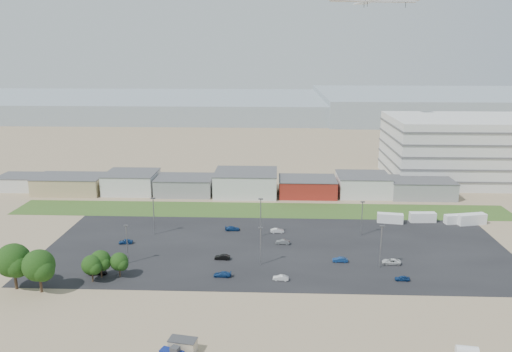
# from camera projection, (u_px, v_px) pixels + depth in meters

# --- Properties ---
(ground) EXTENTS (700.00, 700.00, 0.00)m
(ground) POSITION_uv_depth(u_px,v_px,m) (254.00, 282.00, 111.37)
(ground) COLOR #8F785B
(ground) RESTS_ON ground
(parking_lot) EXTENTS (120.00, 50.00, 0.01)m
(parking_lot) POSITION_uv_depth(u_px,v_px,m) (276.00, 248.00, 130.56)
(parking_lot) COLOR black
(parking_lot) RESTS_ON ground
(grass_strip) EXTENTS (160.00, 16.00, 0.02)m
(grass_strip) POSITION_uv_depth(u_px,v_px,m) (261.00, 210.00, 161.76)
(grass_strip) COLOR #3A5A21
(grass_strip) RESTS_ON ground
(hills_backdrop) EXTENTS (700.00, 200.00, 9.00)m
(hills_backdrop) POSITION_uv_depth(u_px,v_px,m) (319.00, 107.00, 413.96)
(hills_backdrop) COLOR gray
(hills_backdrop) RESTS_ON ground
(building_row) EXTENTS (170.00, 20.00, 8.00)m
(building_row) POSITION_uv_depth(u_px,v_px,m) (216.00, 183.00, 179.87)
(building_row) COLOR silver
(building_row) RESTS_ON ground
(parking_garage) EXTENTS (80.00, 40.00, 25.00)m
(parking_garage) POSITION_uv_depth(u_px,v_px,m) (492.00, 149.00, 196.86)
(parking_garage) COLOR silver
(parking_garage) RESTS_ON ground
(portable_shed) EXTENTS (5.13, 3.28, 2.40)m
(portable_shed) POSITION_uv_depth(u_px,v_px,m) (183.00, 345.00, 85.34)
(portable_shed) COLOR #C1B192
(portable_shed) RESTS_ON ground
(storage_tank_ne) EXTENTS (3.82, 2.30, 2.16)m
(storage_tank_ne) POSITION_uv_depth(u_px,v_px,m) (467.00, 351.00, 83.89)
(storage_tank_ne) COLOR silver
(storage_tank_ne) RESTS_ON ground
(box_trailer_a) EXTENTS (7.84, 3.54, 2.83)m
(box_trailer_a) POSITION_uv_depth(u_px,v_px,m) (390.00, 218.00, 149.55)
(box_trailer_a) COLOR silver
(box_trailer_a) RESTS_ON ground
(box_trailer_b) EXTENTS (7.83, 2.78, 2.90)m
(box_trailer_b) POSITION_uv_depth(u_px,v_px,m) (423.00, 217.00, 150.31)
(box_trailer_b) COLOR silver
(box_trailer_b) RESTS_ON ground
(box_trailer_c) EXTENTS (7.51, 3.60, 2.70)m
(box_trailer_c) POSITION_uv_depth(u_px,v_px,m) (457.00, 219.00, 149.02)
(box_trailer_c) COLOR silver
(box_trailer_c) RESTS_ON ground
(box_trailer_d) EXTENTS (8.91, 4.54, 3.20)m
(box_trailer_d) POSITION_uv_depth(u_px,v_px,m) (472.00, 219.00, 148.16)
(box_trailer_d) COLOR silver
(box_trailer_d) RESTS_ON ground
(tree_far_left) EXTENTS (7.79, 7.79, 11.68)m
(tree_far_left) POSITION_uv_depth(u_px,v_px,m) (14.00, 264.00, 106.79)
(tree_far_left) COLOR black
(tree_far_left) RESTS_ON ground
(tree_left) EXTENTS (7.22, 7.22, 10.83)m
(tree_left) POSITION_uv_depth(u_px,v_px,m) (39.00, 269.00, 105.43)
(tree_left) COLOR black
(tree_left) RESTS_ON ground
(tree_mid) EXTENTS (4.72, 4.72, 7.07)m
(tree_mid) POSITION_uv_depth(u_px,v_px,m) (92.00, 267.00, 110.74)
(tree_mid) COLOR black
(tree_mid) RESTS_ON ground
(tree_right) EXTENTS (4.92, 4.92, 7.38)m
(tree_right) POSITION_uv_depth(u_px,v_px,m) (101.00, 262.00, 112.75)
(tree_right) COLOR black
(tree_right) RESTS_ON ground
(tree_near) EXTENTS (4.41, 4.41, 6.61)m
(tree_near) POSITION_uv_depth(u_px,v_px,m) (119.00, 263.00, 113.12)
(tree_near) COLOR black
(tree_near) RESTS_ON ground
(lightpole_front_l) EXTENTS (1.15, 0.48, 9.75)m
(lightpole_front_l) POSITION_uv_depth(u_px,v_px,m) (127.00, 244.00, 120.14)
(lightpole_front_l) COLOR slate
(lightpole_front_l) RESTS_ON ground
(lightpole_front_m) EXTENTS (1.12, 0.46, 9.48)m
(lightpole_front_m) POSITION_uv_depth(u_px,v_px,m) (261.00, 246.00, 119.39)
(lightpole_front_m) COLOR slate
(lightpole_front_m) RESTS_ON ground
(lightpole_front_r) EXTENTS (1.24, 0.52, 10.53)m
(lightpole_front_r) POSITION_uv_depth(u_px,v_px,m) (381.00, 247.00, 117.57)
(lightpole_front_r) COLOR slate
(lightpole_front_r) RESTS_ON ground
(lightpole_back_l) EXTENTS (1.25, 0.52, 10.67)m
(lightpole_back_l) POSITION_uv_depth(u_px,v_px,m) (154.00, 216.00, 139.10)
(lightpole_back_l) COLOR slate
(lightpole_back_l) RESTS_ON ground
(lightpole_back_m) EXTENTS (1.29, 0.54, 10.93)m
(lightpole_back_m) POSITION_uv_depth(u_px,v_px,m) (261.00, 218.00, 137.63)
(lightpole_back_m) COLOR slate
(lightpole_back_m) RESTS_ON ground
(lightpole_back_r) EXTENTS (1.17, 0.49, 9.91)m
(lightpole_back_r) POSITION_uv_depth(u_px,v_px,m) (362.00, 219.00, 138.35)
(lightpole_back_r) COLOR slate
(lightpole_back_r) RESTS_ON ground
(parked_car_0) EXTENTS (4.59, 2.28, 1.25)m
(parked_car_0) POSITION_uv_depth(u_px,v_px,m) (391.00, 261.00, 120.70)
(parked_car_0) COLOR silver
(parked_car_0) RESTS_ON ground
(parked_car_1) EXTENTS (3.73, 1.36, 1.22)m
(parked_car_1) POSITION_uv_depth(u_px,v_px,m) (340.00, 260.00, 121.81)
(parked_car_1) COLOR navy
(parked_car_1) RESTS_ON ground
(parked_car_2) EXTENTS (3.34, 1.48, 1.12)m
(parked_car_2) POSITION_uv_depth(u_px,v_px,m) (402.00, 278.00, 111.96)
(parked_car_2) COLOR navy
(parked_car_2) RESTS_ON ground
(parked_car_3) EXTENTS (4.16, 1.89, 1.18)m
(parked_car_3) POSITION_uv_depth(u_px,v_px,m) (222.00, 274.00, 113.90)
(parked_car_3) COLOR navy
(parked_car_3) RESTS_ON ground
(parked_car_4) EXTENTS (3.91, 1.55, 1.27)m
(parked_car_4) POSITION_uv_depth(u_px,v_px,m) (222.00, 257.00, 123.27)
(parked_car_4) COLOR black
(parked_car_4) RESTS_ON ground
(parked_car_5) EXTENTS (3.86, 1.89, 1.27)m
(parked_car_5) POSITION_uv_depth(u_px,v_px,m) (126.00, 241.00, 133.42)
(parked_car_5) COLOR navy
(parked_car_5) RESTS_ON ground
(parked_car_6) EXTENTS (4.33, 2.01, 1.23)m
(parked_car_6) POSITION_uv_depth(u_px,v_px,m) (232.00, 228.00, 143.22)
(parked_car_6) COLOR navy
(parked_car_6) RESTS_ON ground
(parked_car_7) EXTENTS (3.87, 1.76, 1.23)m
(parked_car_7) POSITION_uv_depth(u_px,v_px,m) (283.00, 242.00, 133.17)
(parked_car_7) COLOR #595B5E
(parked_car_7) RESTS_ON ground
(parked_car_10) EXTENTS (4.50, 2.15, 1.26)m
(parked_car_10) POSITION_uv_depth(u_px,v_px,m) (98.00, 272.00, 115.06)
(parked_car_10) COLOR black
(parked_car_10) RESTS_ON ground
(parked_car_11) EXTENTS (3.94, 1.74, 1.26)m
(parked_car_11) POSITION_uv_depth(u_px,v_px,m) (277.00, 231.00, 141.47)
(parked_car_11) COLOR silver
(parked_car_11) RESTS_ON ground
(parked_car_13) EXTENTS (3.61, 1.50, 1.16)m
(parked_car_13) POSITION_uv_depth(u_px,v_px,m) (281.00, 278.00, 112.15)
(parked_car_13) COLOR silver
(parked_car_13) RESTS_ON ground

